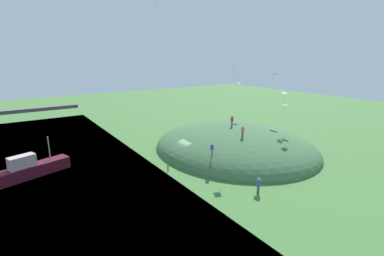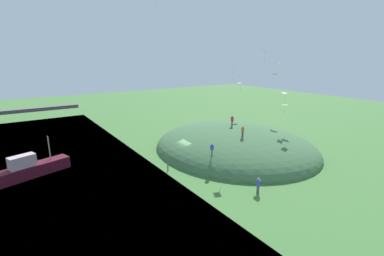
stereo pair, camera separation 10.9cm
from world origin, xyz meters
name	(u,v)px [view 2 (the right image)]	position (x,y,z in m)	size (l,w,h in m)	color
ground_plane	(189,157)	(0.00, 0.00, 0.00)	(160.00, 160.00, 0.00)	#417136
grass_hill	(234,148)	(8.26, -0.60, 0.00)	(23.95, 26.81, 7.18)	#3F6640
boat_on_lake	(32,168)	(-19.29, 5.20, 1.01)	(8.29, 4.23, 4.54)	#4A1020
person_walking_path	(232,119)	(7.95, -0.28, 4.65)	(0.63, 0.63, 1.72)	#222346
person_watching_kites	(258,184)	(0.17, -13.22, 1.11)	(0.59, 0.59, 1.79)	#594C47
person_with_child	(243,130)	(5.93, -4.73, 4.32)	(0.56, 0.56, 1.57)	brown
person_on_hilltop	(212,148)	(-0.28, -5.79, 3.13)	(0.65, 0.65, 1.66)	brown
person_near_shore	(233,122)	(17.62, 10.01, 0.97)	(0.61, 0.61, 1.57)	#33352B
kite_0	(284,94)	(12.97, -5.74, 8.92)	(1.05, 0.85, 1.54)	silver
kite_1	(285,105)	(13.75, -5.40, 7.05)	(1.13, 1.10, 1.38)	white
kite_2	(275,74)	(18.03, 0.48, 11.19)	(1.06, 1.20, 1.25)	silver
kite_4	(233,66)	(5.93, -2.25, 12.91)	(1.10, 1.24, 2.08)	white
kite_5	(239,84)	(13.69, 4.47, 9.53)	(1.11, 0.99, 1.63)	white
kite_6	(264,51)	(10.40, -3.61, 14.94)	(0.99, 0.98, 1.92)	white
kite_7	(280,63)	(16.94, -1.42, 13.06)	(1.14, 1.02, 1.17)	silver
mooring_post	(168,167)	(-4.93, -2.72, 0.49)	(0.14, 0.14, 0.99)	brown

